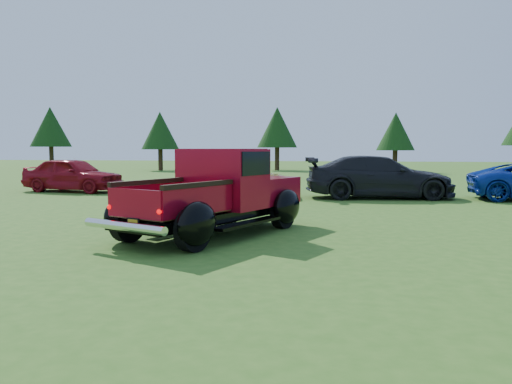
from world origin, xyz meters
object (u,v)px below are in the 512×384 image
Objects in this scene: tree_mid_left at (277,127)px; show_car_grey at (379,177)px; tree_west at (160,131)px; pickup_truck at (223,193)px; tree_mid_right at (396,132)px; tree_far_west at (50,127)px; show_car_red at (73,175)px; show_car_yellow at (239,180)px.

tree_mid_left reaches higher than show_car_grey.
tree_west reaches higher than pickup_truck.
tree_mid_right is 0.89× the size of pickup_truck.
show_car_grey is (6.38, -21.68, -2.64)m from tree_mid_left.
show_car_red is at bearing -56.15° from tree_far_west.
show_car_yellow is (1.50, -22.24, -2.77)m from tree_mid_left.
tree_far_west is at bearing -176.99° from tree_mid_left.
show_car_yellow is at bearing -109.45° from tree_mid_right.
tree_mid_right is 1.18× the size of show_car_yellow.
tree_far_west is 1.04× the size of tree_mid_left.
tree_mid_right is at bearing -6.34° from tree_mid_left.
tree_far_west is at bearing 36.89° from show_car_yellow.
tree_mid_right is at bearing 101.36° from pickup_truck.
show_car_red reaches higher than show_car_yellow.
tree_mid_right is at bearing -27.80° from show_car_red.
tree_mid_left is (19.00, 1.00, -0.14)m from tree_far_west.
show_car_yellow is at bearing 89.26° from show_car_grey.
show_car_yellow is (7.00, -1.11, -0.07)m from show_car_red.
tree_far_west is 19.03m from tree_mid_left.
tree_mid_left is 1.24× the size of show_car_red.
pickup_truck reaches higher than show_car_red.
tree_mid_left is 9.06m from tree_mid_right.
pickup_truck is (-6.32, -28.53, -2.15)m from tree_mid_right.
show_car_grey is (4.88, 0.56, 0.12)m from show_car_yellow.
tree_west is 1.24× the size of show_car_yellow.
tree_far_west is 35.93m from pickup_truck.
show_car_grey is (3.70, 7.86, -0.08)m from pickup_truck.
tree_west is at bearing 20.33° from show_car_yellow.
pickup_truck is (11.68, -27.53, -2.29)m from tree_west.
tree_mid_left reaches higher than show_car_yellow.
tree_far_west is 10.06m from tree_west.
pickup_truck is at bearing -67.02° from tree_west.
tree_mid_left is 22.00m from show_car_red.
pickup_truck is 7.39m from show_car_yellow.
tree_far_west is 1.18× the size of tree_mid_right.
tree_mid_right is (9.00, -1.00, -0.41)m from tree_mid_left.
tree_mid_right is (28.00, -0.00, -0.55)m from tree_far_west.
show_car_red is 11.89m from show_car_grey.
tree_mid_left is at bearing 119.03° from pickup_truck.
tree_mid_right reaches higher than show_car_red.
tree_west is at bearing 30.69° from show_car_grey.
tree_west is 0.92× the size of tree_mid_left.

